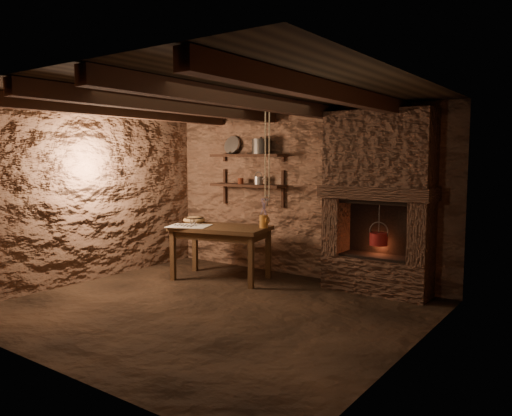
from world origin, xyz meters
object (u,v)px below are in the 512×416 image
Objects in this scene: iron_stockpot at (261,147)px; red_pot at (379,238)px; work_table at (221,251)px; stoneware_jug at (264,215)px; wooden_bowl at (194,220)px.

red_pot is at bearing -3.63° from iron_stockpot.
work_table is 1.63m from iron_stockpot.
stoneware_jug is 1.11m from iron_stockpot.
red_pot is at bearing 10.44° from wooden_bowl.
stoneware_jug is 1.53× the size of iron_stockpot.
red_pot is at bearing 2.14° from work_table.
work_table is at bearing -135.82° from stoneware_jug.
iron_stockpot is at bearing 176.37° from red_pot.
stoneware_jug is at bearing -51.23° from iron_stockpot.
red_pot is at bearing 36.14° from stoneware_jug.
work_table is 2.70× the size of red_pot.
wooden_bowl is 1.47m from iron_stockpot.
wooden_bowl is 1.22× the size of iron_stockpot.
work_table is 2.19m from red_pot.
iron_stockpot is 2.22m from red_pot.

